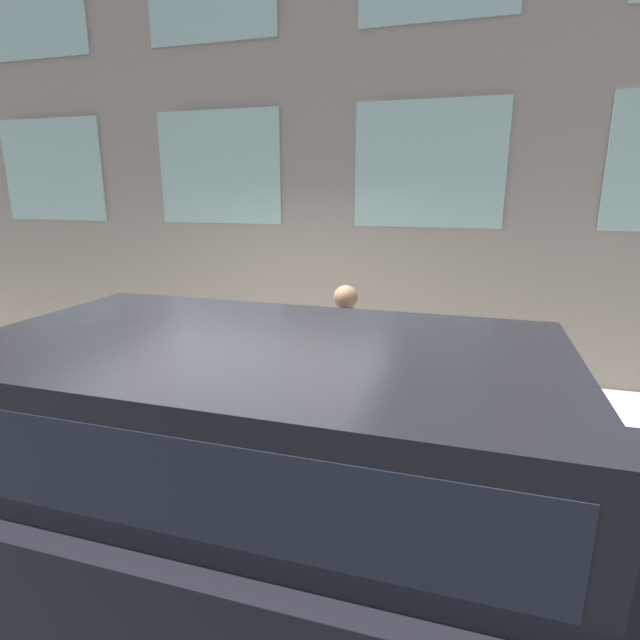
% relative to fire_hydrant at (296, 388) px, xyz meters
% --- Properties ---
extents(ground_plane, '(80.00, 80.00, 0.00)m').
position_rel_fire_hydrant_xyz_m(ground_plane, '(-0.64, 0.36, -0.49)').
color(ground_plane, '#2D2D30').
extents(sidewalk, '(2.54, 60.00, 0.12)m').
position_rel_fire_hydrant_xyz_m(sidewalk, '(0.63, 0.36, -0.43)').
color(sidewalk, '#9E9B93').
rests_on(sidewalk, ground_plane).
extents(fire_hydrant, '(0.31, 0.43, 0.73)m').
position_rel_fire_hydrant_xyz_m(fire_hydrant, '(0.00, 0.00, 0.00)').
color(fire_hydrant, gray).
rests_on(fire_hydrant, sidewalk).
extents(person, '(0.34, 0.23, 1.42)m').
position_rel_fire_hydrant_xyz_m(person, '(0.09, -0.47, 0.48)').
color(person, '#998466').
rests_on(person, sidewalk).
extents(parked_truck_charcoal_near, '(1.91, 4.88, 1.64)m').
position_rel_fire_hydrant_xyz_m(parked_truck_charcoal_near, '(-2.09, -0.50, 0.45)').
color(parked_truck_charcoal_near, black).
rests_on(parked_truck_charcoal_near, ground_plane).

